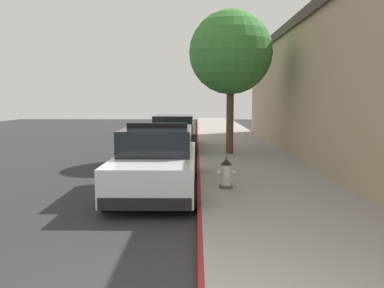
{
  "coord_description": "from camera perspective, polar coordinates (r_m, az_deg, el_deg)",
  "views": [
    {
      "loc": [
        -0.1,
        -3.56,
        2.27
      ],
      "look_at": [
        -0.23,
        7.45,
        1.0
      ],
      "focal_mm": 36.76,
      "sensor_mm": 36.0,
      "label": 1
    }
  ],
  "objects": [
    {
      "name": "storefront_building",
      "position": [
        15.72,
        25.89,
        7.21
      ],
      "size": [
        6.36,
        22.99,
        5.23
      ],
      "color": "tan",
      "rests_on": "ground"
    },
    {
      "name": "ground_plane",
      "position": [
        14.38,
        -16.16,
        -3.17
      ],
      "size": [
        31.21,
        60.0,
        0.2
      ],
      "primitive_type": "cube",
      "color": "#2B2B2D"
    },
    {
      "name": "sidewalk_pavement",
      "position": [
        13.86,
        8.32,
        -2.6
      ],
      "size": [
        3.49,
        60.0,
        0.15
      ],
      "primitive_type": "cube",
      "color": "gray",
      "rests_on": "ground"
    },
    {
      "name": "parked_car_silver_ahead",
      "position": [
        17.08,
        -2.63,
        1.44
      ],
      "size": [
        1.94,
        4.84,
        1.56
      ],
      "color": "black",
      "rests_on": "ground"
    },
    {
      "name": "police_cruiser",
      "position": [
        9.72,
        -5.04,
        -2.48
      ],
      "size": [
        1.94,
        4.84,
        1.68
      ],
      "color": "white",
      "rests_on": "ground"
    },
    {
      "name": "curb_painted_edge",
      "position": [
        13.74,
        0.92,
        -2.61
      ],
      "size": [
        0.08,
        60.0,
        0.15
      ],
      "primitive_type": "cube",
      "color": "maroon",
      "rests_on": "ground"
    },
    {
      "name": "street_tree",
      "position": [
        15.36,
        5.63,
        13.02
      ],
      "size": [
        3.16,
        3.16,
        5.45
      ],
      "color": "brown",
      "rests_on": "sidewalk_pavement"
    },
    {
      "name": "fire_hydrant",
      "position": [
        9.42,
        4.97,
        -4.27
      ],
      "size": [
        0.44,
        0.4,
        0.76
      ],
      "color": "#4C4C51",
      "rests_on": "sidewalk_pavement"
    }
  ]
}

